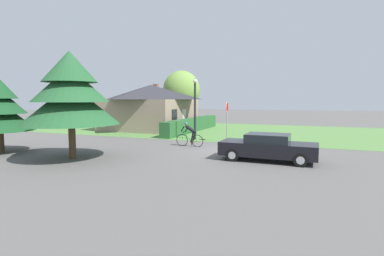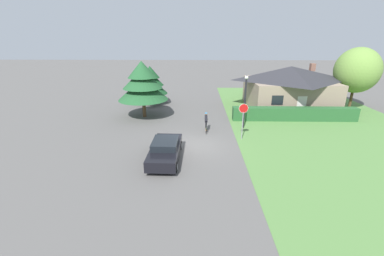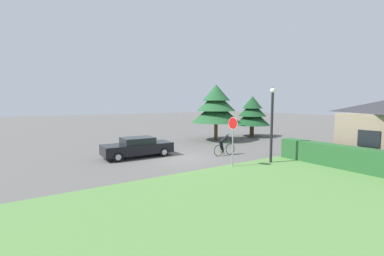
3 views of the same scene
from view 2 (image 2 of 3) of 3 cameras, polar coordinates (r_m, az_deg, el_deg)
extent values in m
plane|color=#5B5956|center=(18.48, 0.41, -4.00)|extent=(140.00, 140.00, 0.00)
cube|color=#568442|center=(24.77, 27.48, -0.02)|extent=(16.00, 36.00, 0.01)
cube|color=gray|center=(30.33, 20.61, 7.17)|extent=(8.76, 7.48, 2.97)
pyramid|color=#2D2D33|center=(29.97, 21.12, 11.29)|extent=(9.46, 8.08, 1.45)
cube|color=silver|center=(27.16, 23.11, 4.43)|extent=(0.90, 0.09, 2.00)
cube|color=black|center=(26.14, 18.46, 5.90)|extent=(1.10, 0.09, 0.90)
cube|color=brown|center=(31.58, 25.20, 12.13)|extent=(0.51, 0.51, 0.80)
cube|color=#285B2D|center=(25.71, 21.80, 2.92)|extent=(11.45, 0.90, 1.23)
cube|color=black|center=(16.38, -5.94, -5.13)|extent=(1.86, 4.57, 0.65)
cube|color=black|center=(16.18, -6.00, -3.40)|extent=(1.59, 2.05, 0.41)
cylinder|color=black|center=(18.00, -7.74, -3.80)|extent=(0.23, 0.62, 0.61)
cylinder|color=#ADADB2|center=(18.00, -7.74, -3.80)|extent=(0.24, 0.36, 0.36)
cylinder|color=black|center=(17.80, -2.68, -3.91)|extent=(0.23, 0.62, 0.61)
cylinder|color=#ADADB2|center=(17.80, -2.68, -3.91)|extent=(0.24, 0.36, 0.36)
cylinder|color=black|center=(15.28, -9.70, -8.41)|extent=(0.23, 0.62, 0.61)
cylinder|color=#ADADB2|center=(15.28, -9.70, -8.41)|extent=(0.24, 0.36, 0.36)
cylinder|color=black|center=(15.04, -3.70, -8.64)|extent=(0.23, 0.62, 0.61)
cylinder|color=#ADADB2|center=(15.04, -3.70, -8.64)|extent=(0.24, 0.36, 0.36)
torus|color=black|center=(20.69, 3.15, -0.27)|extent=(0.04, 0.78, 0.78)
torus|color=black|center=(21.67, 3.07, 0.68)|extent=(0.04, 0.78, 0.78)
cylinder|color=#338C3F|center=(20.87, 3.14, 0.46)|extent=(0.04, 0.18, 0.64)
cylinder|color=#338C3F|center=(21.23, 3.11, 0.86)|extent=(0.04, 0.65, 0.70)
cylinder|color=#338C3F|center=(21.06, 3.13, 1.60)|extent=(0.04, 0.78, 0.08)
cylinder|color=#338C3F|center=(20.87, 3.14, -0.28)|extent=(0.04, 0.35, 0.16)
cylinder|color=#338C3F|center=(20.69, 3.16, 0.47)|extent=(0.03, 0.22, 0.51)
cylinder|color=#338C3F|center=(21.55, 3.08, 1.33)|extent=(0.04, 0.12, 0.55)
cylinder|color=black|center=(21.42, 3.10, 1.98)|extent=(0.44, 0.02, 0.02)
ellipsoid|color=black|center=(20.69, 3.16, 1.27)|extent=(0.08, 0.20, 0.05)
cylinder|color=black|center=(20.76, 3.15, 0.70)|extent=(0.11, 0.25, 0.54)
cylinder|color=black|center=(20.94, 3.14, 0.63)|extent=(0.11, 0.25, 0.70)
cylinder|color=#8C6647|center=(20.96, 3.13, -0.29)|extent=(0.08, 0.08, 0.30)
cylinder|color=#8C6647|center=(21.15, 3.24, -0.38)|extent=(0.17, 0.08, 0.21)
cylinder|color=black|center=(20.90, 3.15, 2.09)|extent=(0.22, 0.70, 0.55)
cylinder|color=black|center=(21.14, 3.13, 2.25)|extent=(0.07, 0.25, 0.36)
cylinder|color=black|center=(21.41, 3.10, 2.47)|extent=(0.07, 0.25, 0.36)
sphere|color=#8C6647|center=(21.08, 3.14, 3.16)|extent=(0.19, 0.19, 0.19)
ellipsoid|color=#267FBF|center=(21.07, 3.14, 3.29)|extent=(0.22, 0.18, 0.12)
cylinder|color=gray|center=(19.62, 11.13, 0.46)|extent=(0.07, 0.07, 2.17)
cylinder|color=red|center=(19.22, 11.40, 4.29)|extent=(0.66, 0.06, 0.66)
cylinder|color=silver|center=(19.22, 11.40, 4.29)|extent=(0.70, 0.05, 0.70)
cylinder|color=black|center=(21.88, 11.61, 5.18)|extent=(0.15, 0.15, 4.18)
sphere|color=white|center=(21.44, 12.02, 10.93)|extent=(0.30, 0.30, 0.30)
cone|color=black|center=(21.42, 12.05, 11.33)|extent=(0.18, 0.18, 0.12)
cylinder|color=#4C3823|center=(25.30, -10.59, 4.36)|extent=(0.34, 0.34, 1.74)
cone|color=#23562D|center=(24.88, -10.86, 8.51)|extent=(4.71, 4.71, 2.00)
cone|color=#23562D|center=(24.71, -11.01, 10.74)|extent=(3.67, 3.67, 1.76)
cone|color=#23562D|center=(24.60, -11.14, 12.69)|extent=(2.64, 2.64, 1.52)
cylinder|color=#4C3823|center=(30.21, -9.00, 6.47)|extent=(0.45, 0.45, 1.24)
cone|color=#194723|center=(29.91, -9.15, 9.22)|extent=(3.77, 3.77, 1.72)
cone|color=#194723|center=(29.77, -9.24, 10.81)|extent=(2.94, 2.94, 1.51)
cone|color=#194723|center=(29.66, -9.32, 12.20)|extent=(2.11, 2.11, 1.30)
cylinder|color=#4C3823|center=(32.81, 31.86, 5.62)|extent=(0.28, 0.28, 2.18)
ellipsoid|color=olive|center=(32.37, 32.82, 10.72)|extent=(4.45, 4.45, 4.67)
camera|label=1|loc=(21.48, -49.64, 0.65)|focal=28.00mm
camera|label=3|loc=(16.87, 57.49, -3.00)|focal=24.00mm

